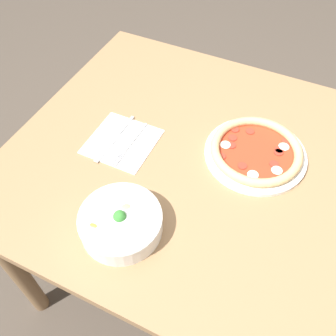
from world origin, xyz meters
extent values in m
plane|color=#4C4238|center=(0.00, 0.00, 0.00)|extent=(8.00, 8.00, 0.00)
cube|color=#99724C|center=(0.00, 0.00, 0.72)|extent=(1.29, 0.98, 0.03)
cylinder|color=olive|center=(0.58, -0.42, 0.35)|extent=(0.06, 0.06, 0.70)
cylinder|color=olive|center=(0.58, 0.42, 0.35)|extent=(0.06, 0.06, 0.70)
cylinder|color=white|center=(-0.05, -0.08, 0.74)|extent=(0.30, 0.30, 0.01)
torus|color=#DBB77A|center=(-0.05, -0.08, 0.76)|extent=(0.27, 0.27, 0.03)
cylinder|color=red|center=(-0.05, -0.08, 0.75)|extent=(0.23, 0.23, 0.01)
cylinder|color=#A83323|center=(-0.03, -0.01, 0.75)|extent=(0.03, 0.03, 0.00)
cylinder|color=#A83323|center=(-0.01, -0.15, 0.75)|extent=(0.03, 0.03, 0.00)
cylinder|color=#A83323|center=(-0.11, -0.11, 0.75)|extent=(0.03, 0.03, 0.00)
cylinder|color=#A83323|center=(0.02, -0.07, 0.75)|extent=(0.03, 0.03, 0.00)
cylinder|color=#A83323|center=(0.03, -0.14, 0.75)|extent=(0.03, 0.03, 0.00)
cylinder|color=#A83323|center=(0.03, -0.02, 0.75)|extent=(0.03, 0.03, 0.00)
cylinder|color=#A83323|center=(-0.11, -0.10, 0.75)|extent=(0.03, 0.03, 0.00)
cylinder|color=#A83323|center=(-0.11, -0.05, 0.75)|extent=(0.03, 0.03, 0.00)
cylinder|color=#A83323|center=(-0.12, -0.15, 0.75)|extent=(0.03, 0.03, 0.00)
cylinder|color=#A83323|center=(0.03, -0.10, 0.75)|extent=(0.03, 0.03, 0.00)
ellipsoid|color=silver|center=(-0.13, -0.03, 0.75)|extent=(0.03, 0.03, 0.01)
ellipsoid|color=silver|center=(-0.07, 0.01, 0.75)|extent=(0.03, 0.03, 0.01)
ellipsoid|color=silver|center=(-0.12, -0.13, 0.75)|extent=(0.03, 0.03, 0.01)
ellipsoid|color=silver|center=(0.04, -0.06, 0.75)|extent=(0.03, 0.03, 0.01)
cylinder|color=white|center=(0.18, 0.30, 0.76)|extent=(0.21, 0.21, 0.06)
torus|color=white|center=(0.18, 0.30, 0.79)|extent=(0.21, 0.21, 0.01)
ellipsoid|color=tan|center=(0.15, 0.27, 0.78)|extent=(0.04, 0.04, 0.02)
ellipsoid|color=#998466|center=(0.22, 0.31, 0.78)|extent=(0.04, 0.04, 0.02)
ellipsoid|color=tan|center=(0.18, 0.27, 0.79)|extent=(0.04, 0.04, 0.02)
ellipsoid|color=#998466|center=(0.22, 0.29, 0.78)|extent=(0.03, 0.04, 0.02)
sphere|color=#388433|center=(0.18, 0.30, 0.79)|extent=(0.03, 0.03, 0.03)
ellipsoid|color=yellow|center=(0.22, 0.35, 0.78)|extent=(0.04, 0.02, 0.02)
cube|color=white|center=(0.33, 0.04, 0.73)|extent=(0.19, 0.19, 0.00)
cube|color=silver|center=(0.30, 0.01, 0.74)|extent=(0.01, 0.13, 0.00)
cube|color=silver|center=(0.31, 0.11, 0.74)|extent=(0.00, 0.06, 0.00)
cube|color=silver|center=(0.30, 0.11, 0.74)|extent=(0.00, 0.06, 0.00)
cube|color=silver|center=(0.30, 0.11, 0.74)|extent=(0.00, 0.06, 0.00)
cube|color=silver|center=(0.30, 0.11, 0.74)|extent=(0.00, 0.06, 0.00)
cube|color=silver|center=(0.35, -0.02, 0.74)|extent=(0.01, 0.08, 0.01)
cube|color=silver|center=(0.35, 0.08, 0.74)|extent=(0.02, 0.13, 0.00)
camera|label=1|loc=(-0.13, 0.68, 1.57)|focal=40.00mm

